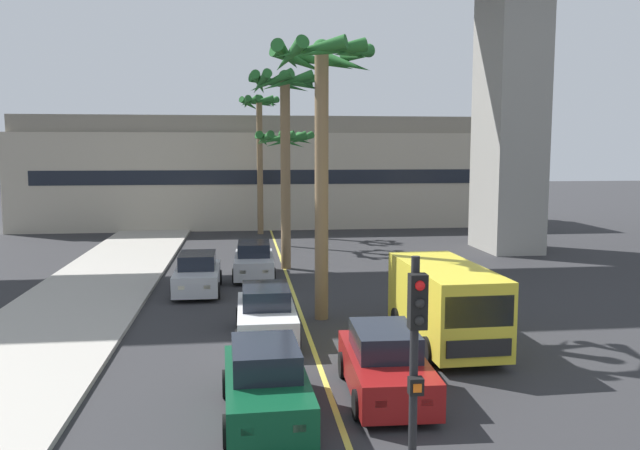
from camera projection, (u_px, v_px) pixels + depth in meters
sidewalk_left at (25, 352)px, 17.77m from camera, size 4.80×80.00×0.15m
lane_stripe_center at (291, 287)px, 26.62m from camera, size 0.14×56.00×0.01m
pier_building_backdrop at (268, 172)px, 48.86m from camera, size 36.03×8.04×8.07m
car_queue_front at (385, 365)px, 14.83m from camera, size 1.94×4.16×1.56m
car_queue_second at (266, 384)px, 13.58m from camera, size 1.93×4.15×1.56m
car_queue_third at (254, 261)px, 28.65m from camera, size 1.89×4.13×1.56m
car_queue_fourth at (266, 314)px, 19.37m from camera, size 1.84×4.10×1.56m
car_queue_fifth at (198, 274)px, 25.61m from camera, size 1.85×4.11×1.56m
delivery_van at (445, 302)px, 18.49m from camera, size 2.25×5.29×2.36m
traffic_light_median_near at (415, 363)px, 8.89m from camera, size 0.24×0.37×4.20m
palm_tree_near_median at (321, 97)px, 20.81m from camera, size 3.49×3.52×9.19m
palm_tree_mid_median at (260, 124)px, 42.72m from camera, size 2.78×2.77×9.32m
palm_tree_far_median at (284, 112)px, 29.96m from camera, size 3.65×3.64×9.35m
palm_tree_farthest_median at (283, 146)px, 37.39m from camera, size 3.56×3.67×6.85m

